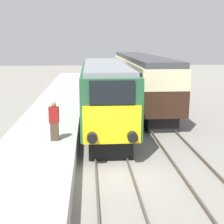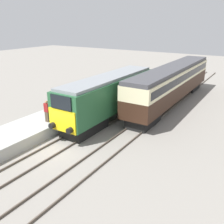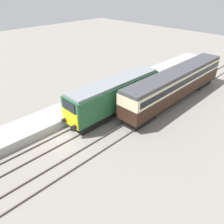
% 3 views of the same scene
% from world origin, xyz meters
% --- Properties ---
extents(ground_plane, '(120.00, 120.00, 0.00)m').
position_xyz_m(ground_plane, '(0.00, 0.00, 0.00)').
color(ground_plane, gray).
extents(platform_left, '(3.50, 50.00, 0.89)m').
position_xyz_m(platform_left, '(-3.30, 8.00, 0.45)').
color(platform_left, '#A8A8A3').
rests_on(platform_left, ground_plane).
extents(rails_near_track, '(1.51, 60.00, 0.14)m').
position_xyz_m(rails_near_track, '(0.00, 5.00, 0.07)').
color(rails_near_track, '#4C4238').
rests_on(rails_near_track, ground_plane).
extents(rails_far_track, '(1.50, 60.00, 0.14)m').
position_xyz_m(rails_far_track, '(3.40, 5.00, 0.07)').
color(rails_far_track, '#4C4238').
rests_on(rails_far_track, ground_plane).
extents(locomotive, '(2.70, 12.92, 4.01)m').
position_xyz_m(locomotive, '(0.00, 6.86, 2.21)').
color(locomotive, black).
rests_on(locomotive, ground_plane).
extents(passenger_carriage, '(2.75, 18.58, 4.15)m').
position_xyz_m(passenger_carriage, '(3.40, 14.24, 2.51)').
color(passenger_carriage, black).
rests_on(passenger_carriage, ground_plane).
extents(person_on_platform, '(0.44, 0.26, 1.78)m').
position_xyz_m(person_on_platform, '(-2.53, 1.59, 1.79)').
color(person_on_platform, '#473828').
rests_on(person_on_platform, platform_left).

